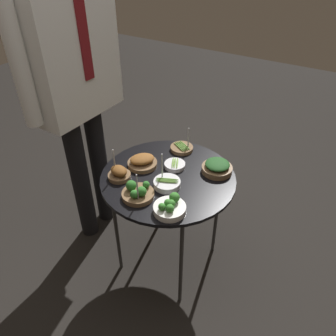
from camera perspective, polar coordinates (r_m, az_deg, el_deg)
The scene contains 11 objects.
ground_plane at distance 2.11m, azimuth 0.00°, elevation -15.38°, with size 8.00×8.00×0.00m, color black.
serving_cart at distance 1.68m, azimuth 0.00°, elevation -2.56°, with size 0.68×0.68×0.65m.
bowl_broccoli_back_right at distance 1.44m, azimuth 0.33°, elevation -6.81°, with size 0.15×0.15×0.08m.
bowl_spinach_mid_right at distance 1.69m, azimuth 8.55°, elevation 0.13°, with size 0.16×0.16×0.06m.
bowl_roast_back_left at distance 1.72m, azimuth -4.50°, elevation 1.13°, with size 0.16×0.16×0.06m.
bowl_asparagus_front_right at distance 1.71m, azimuth 1.18°, elevation 0.55°, with size 0.11×0.11×0.03m.
bowl_asparagus_center at distance 1.58m, azimuth -0.19°, elevation -2.64°, with size 0.13×0.13×0.16m.
bowl_asparagus_front_left at distance 1.85m, azimuth 2.42°, elevation 3.53°, with size 0.13×0.13×0.14m.
bowl_roast_far_rim at distance 1.64m, azimuth -8.52°, elevation -0.91°, with size 0.11×0.11×0.15m.
bowl_broccoli_front_center at distance 1.52m, azimuth -5.32°, elevation -4.25°, with size 0.15×0.15×0.16m.
waiter_figure at distance 1.77m, azimuth -16.43°, elevation 16.43°, with size 0.64×0.24×1.73m.
Camera 1 is at (-1.11, -0.69, 1.66)m, focal length 35.00 mm.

